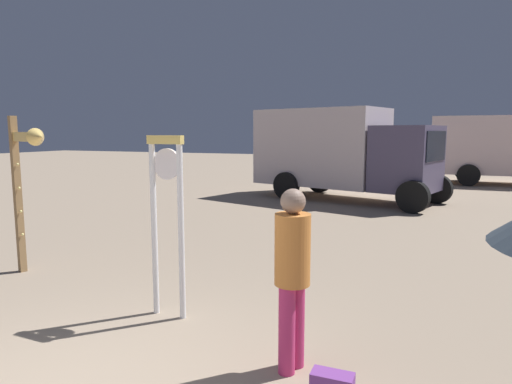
# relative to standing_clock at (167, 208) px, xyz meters

# --- Properties ---
(standing_clock) EXTENTS (0.47, 0.11, 2.16)m
(standing_clock) POSITION_rel_standing_clock_xyz_m (0.00, 0.00, 0.00)
(standing_clock) COLOR white
(standing_clock) RESTS_ON ground_plane
(arrow_sign) EXTENTS (1.03, 0.50, 2.44)m
(arrow_sign) POSITION_rel_standing_clock_xyz_m (-2.81, 0.48, 0.32)
(arrow_sign) COLOR #9A764B
(arrow_sign) RESTS_ON ground_plane
(person_near_clock) EXTENTS (0.33, 0.33, 1.70)m
(person_near_clock) POSITION_rel_standing_clock_xyz_m (1.74, -0.64, -0.36)
(person_near_clock) COLOR #C83169
(person_near_clock) RESTS_ON ground_plane
(box_truck_near) EXTENTS (6.45, 3.89, 2.96)m
(box_truck_near) POSITION_rel_standing_clock_xyz_m (-0.07, 10.21, 0.30)
(box_truck_near) COLOR silver
(box_truck_near) RESTS_ON ground_plane
(box_truck_far) EXTENTS (6.34, 2.57, 2.88)m
(box_truck_far) POSITION_rel_standing_clock_xyz_m (5.58, 17.01, 0.28)
(box_truck_far) COLOR beige
(box_truck_far) RESTS_ON ground_plane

